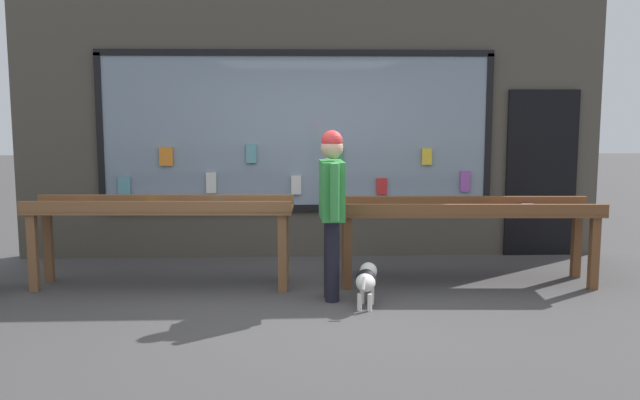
% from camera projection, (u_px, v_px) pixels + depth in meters
% --- Properties ---
extents(ground_plane, '(40.00, 40.00, 0.00)m').
position_uv_depth(ground_plane, '(319.00, 308.00, 6.78)').
color(ground_plane, '#474444').
extents(shopfront_facade, '(7.31, 0.29, 3.70)m').
position_uv_depth(shopfront_facade, '(313.00, 112.00, 8.90)').
color(shopfront_facade, '#4C473D').
rests_on(shopfront_facade, ground_plane).
extents(display_table_left, '(2.80, 0.70, 0.95)m').
position_uv_depth(display_table_left, '(161.00, 215.00, 7.49)').
color(display_table_left, brown).
rests_on(display_table_left, ground_plane).
extents(display_table_right, '(2.80, 0.80, 0.91)m').
position_uv_depth(display_table_right, '(466.00, 216.00, 7.63)').
color(display_table_right, brown).
rests_on(display_table_right, ground_plane).
extents(person_browsing, '(0.24, 0.66, 1.68)m').
position_uv_depth(person_browsing, '(332.00, 202.00, 6.96)').
color(person_browsing, black).
rests_on(person_browsing, ground_plane).
extents(small_dog, '(0.27, 0.58, 0.39)m').
position_uv_depth(small_dog, '(366.00, 280.00, 6.81)').
color(small_dog, white).
rests_on(small_dog, ground_plane).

